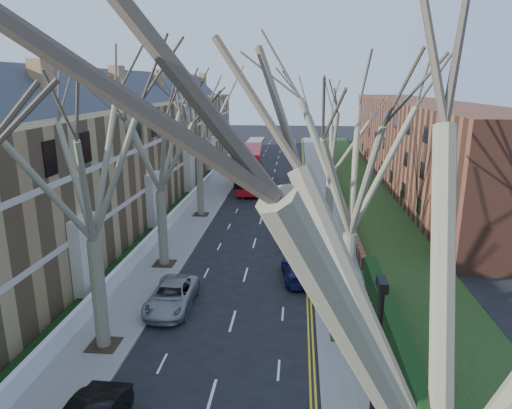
# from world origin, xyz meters

# --- Properties ---
(pavement_left) EXTENTS (3.00, 102.00, 0.12)m
(pavement_left) POSITION_xyz_m (-6.00, 39.00, 0.06)
(pavement_left) COLOR slate
(pavement_left) RESTS_ON ground
(pavement_right) EXTENTS (3.00, 102.00, 0.12)m
(pavement_right) POSITION_xyz_m (6.00, 39.00, 0.06)
(pavement_right) COLOR slate
(pavement_right) RESTS_ON ground
(terrace_left) EXTENTS (9.70, 78.00, 13.60)m
(terrace_left) POSITION_xyz_m (-13.65, 31.00, 5.53)
(terrace_left) COLOR #9B7A4F
(terrace_left) RESTS_ON ground
(flats_right) EXTENTS (13.97, 54.00, 10.00)m
(flats_right) POSITION_xyz_m (17.46, 43.00, 4.98)
(flats_right) COLOR brown
(flats_right) RESTS_ON ground
(wall_hedge_right) EXTENTS (0.70, 24.00, 1.80)m
(wall_hedge_right) POSITION_xyz_m (7.70, 2.00, 1.12)
(wall_hedge_right) COLOR brown
(wall_hedge_right) RESTS_ON ground
(front_wall_left) EXTENTS (0.30, 78.00, 1.00)m
(front_wall_left) POSITION_xyz_m (-7.65, 31.00, 0.62)
(front_wall_left) COLOR white
(front_wall_left) RESTS_ON ground
(grass_verge_right) EXTENTS (6.00, 102.00, 0.06)m
(grass_verge_right) POSITION_xyz_m (10.50, 39.00, 0.15)
(grass_verge_right) COLOR #193212
(grass_verge_right) RESTS_ON ground
(tree_left_mid) EXTENTS (10.50, 10.50, 14.71)m
(tree_left_mid) POSITION_xyz_m (-5.70, 6.00, 9.56)
(tree_left_mid) COLOR #706A50
(tree_left_mid) RESTS_ON ground
(tree_left_far) EXTENTS (10.15, 10.15, 14.22)m
(tree_left_far) POSITION_xyz_m (-5.70, 16.00, 9.24)
(tree_left_far) COLOR #706A50
(tree_left_far) RESTS_ON ground
(tree_left_dist) EXTENTS (10.50, 10.50, 14.71)m
(tree_left_dist) POSITION_xyz_m (-5.70, 28.00, 9.56)
(tree_left_dist) COLOR #706A50
(tree_left_dist) RESTS_ON ground
(tree_right_near) EXTENTS (10.85, 10.85, 15.20)m
(tree_right_near) POSITION_xyz_m (5.70, -6.00, 9.86)
(tree_right_near) COLOR #706A50
(tree_right_near) RESTS_ON ground
(tree_right_mid) EXTENTS (10.50, 10.50, 14.71)m
(tree_right_mid) POSITION_xyz_m (5.70, 8.00, 9.56)
(tree_right_mid) COLOR #706A50
(tree_right_mid) RESTS_ON ground
(tree_right_far) EXTENTS (10.15, 10.15, 14.22)m
(tree_right_far) POSITION_xyz_m (5.70, 22.00, 9.24)
(tree_right_far) COLOR #706A50
(tree_right_far) RESTS_ON ground
(double_decker_bus) EXTENTS (3.29, 11.23, 4.64)m
(double_decker_bus) POSITION_xyz_m (-2.30, 39.67, 2.28)
(double_decker_bus) COLOR #AC0C13
(double_decker_bus) RESTS_ON ground
(car_left_far) EXTENTS (2.33, 5.00, 1.38)m
(car_left_far) POSITION_xyz_m (-3.56, 10.18, 0.69)
(car_left_far) COLOR gray
(car_left_far) RESTS_ON ground
(car_right_near) EXTENTS (2.32, 4.58, 1.27)m
(car_right_near) POSITION_xyz_m (3.33, 14.59, 0.64)
(car_right_near) COLOR #171B51
(car_right_near) RESTS_ON ground
(car_right_mid) EXTENTS (1.99, 4.01, 1.31)m
(car_right_mid) POSITION_xyz_m (3.03, 21.19, 0.66)
(car_right_mid) COLOR gray
(car_right_mid) RESTS_ON ground
(car_right_far) EXTENTS (1.49, 3.97, 1.30)m
(car_right_far) POSITION_xyz_m (3.60, 33.84, 0.65)
(car_right_far) COLOR black
(car_right_far) RESTS_ON ground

